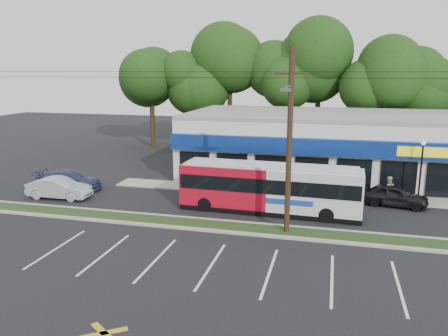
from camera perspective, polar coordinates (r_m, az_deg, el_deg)
The scene contains 15 objects.
ground at distance 24.13m, azimuth 0.71°, elevation -8.68°, with size 120.00×120.00×0.00m, color black.
grass_strip at distance 25.02m, azimuth 1.25°, elevation -7.75°, with size 40.00×1.60×0.12m, color #1C3214.
curb_south at distance 24.24m, azimuth 0.80°, elevation -8.40°, with size 40.00×0.25×0.14m, color #9E9E93.
curb_north at distance 25.79m, azimuth 1.68°, elevation -7.09°, with size 40.00×0.25×0.14m, color #9E9E93.
sidewalk at distance 32.07m, azimuth 13.28°, elevation -3.51°, with size 32.00×2.20×0.10m, color #9E9E93.
strip_mall at distance 38.27m, azimuth 14.45°, elevation 3.00°, with size 25.00×12.55×5.30m.
utility_pole at distance 23.16m, azimuth 8.13°, elevation 4.17°, with size 50.00×2.77×10.00m.
lamp_post at distance 31.79m, azimuth 24.37°, elevation 0.42°, with size 0.30×0.30×4.25m.
tree_line at distance 47.89m, azimuth 13.02°, elevation 11.86°, with size 46.76×6.76×11.83m.
metrobus at distance 27.57m, azimuth 5.98°, elevation -2.50°, with size 11.40×2.81×3.05m.
car_dark at distance 30.94m, azimuth 21.33°, elevation -3.35°, with size 1.70×4.22×1.44m, color black.
car_silver at distance 32.65m, azimuth -20.73°, elevation -2.47°, with size 1.55×4.45×1.47m, color #B1B3B9.
car_blue at distance 34.76m, azimuth -19.61°, elevation -1.54°, with size 2.00×4.91×1.43m, color navy.
pedestrian_a at distance 31.35m, azimuth 13.04°, elevation -2.11°, with size 0.71×0.47×1.96m, color beige.
pedestrian_b at distance 31.39m, azimuth 20.65°, elevation -2.68°, with size 0.90×0.70×1.86m, color #B6ADA4.
Camera 1 is at (5.23, -21.87, 8.74)m, focal length 35.00 mm.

